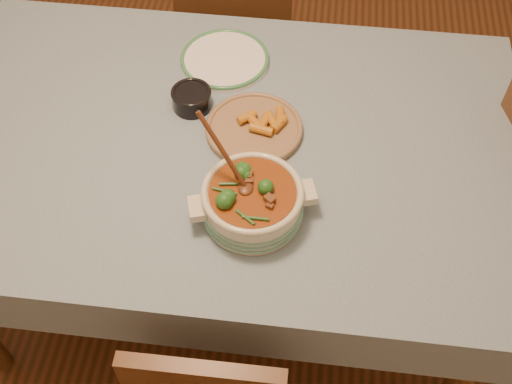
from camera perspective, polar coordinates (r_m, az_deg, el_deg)
floor at (r=2.41m, az=-2.14°, el=-7.35°), size 4.50×4.50×0.00m
dining_table at (r=1.86m, az=-2.75°, el=2.78°), size 1.68×1.08×0.76m
stew_casserole at (r=1.58m, az=-0.33°, el=-0.71°), size 0.32×0.31×0.30m
white_plate at (r=2.01m, az=-2.80°, el=11.68°), size 0.34×0.34×0.02m
condiment_bowl at (r=1.86m, az=-5.75°, el=8.33°), size 0.12×0.12×0.06m
fried_plate at (r=1.80m, az=-0.17°, el=5.76°), size 0.32×0.32×0.05m
chair_far at (r=2.57m, az=-2.08°, el=15.06°), size 0.49×0.49×0.90m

